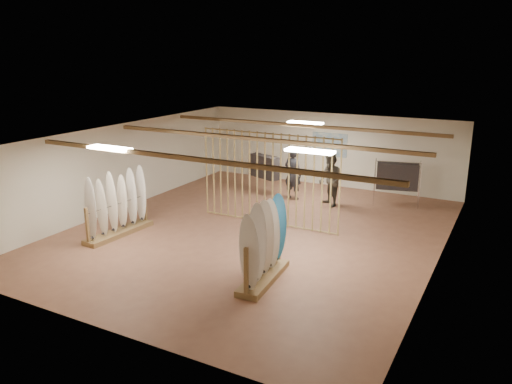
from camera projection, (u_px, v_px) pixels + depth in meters
The scene contains 16 objects.
floor at pixel (256, 232), 14.46m from camera, with size 12.00×12.00×0.00m, color #8C5C44.
ceiling at pixel (256, 136), 13.70m from camera, with size 12.00×12.00×0.00m, color gray.
wall_back at pixel (329, 150), 19.18m from camera, with size 12.00×12.00×0.00m, color white.
wall_front at pixel (99, 261), 8.99m from camera, with size 12.00×12.00×0.00m, color white.
wall_left at pixel (122, 167), 16.35m from camera, with size 12.00×12.00×0.00m, color white.
wall_right at pixel (442, 211), 11.82m from camera, with size 12.00×12.00×0.00m, color white.
ceiling_slats at pixel (256, 139), 13.73m from camera, with size 9.50×6.12×0.10m, color olive.
light_panels at pixel (256, 138), 13.72m from camera, with size 1.20×0.35×0.06m, color white.
bamboo_partition at pixel (269, 179), 14.76m from camera, with size 4.45×0.05×2.78m.
poster at pixel (329, 145), 19.10m from camera, with size 1.40×0.03×0.90m, color teal.
rack_left at pixel (118, 214), 14.07m from camera, with size 0.65×2.29×1.82m.
rack_right at pixel (264, 254), 11.21m from camera, with size 0.71×2.07×1.94m.
clothing_rack_a at pixel (265, 167), 18.33m from camera, with size 1.31×0.80×1.48m.
clothing_rack_b at pixel (397, 177), 16.66m from camera, with size 1.42×0.67×1.56m.
shopper_a at pixel (293, 170), 17.45m from camera, with size 0.76×0.51×2.07m, color #25262C.
shopper_b at pixel (330, 177), 16.62m from camera, with size 0.98×0.77×2.03m, color #3A362D.
Camera 1 is at (6.41, -12.00, 5.04)m, focal length 35.00 mm.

